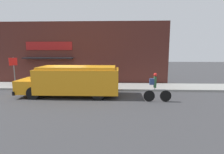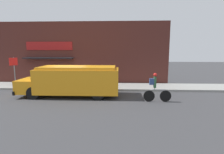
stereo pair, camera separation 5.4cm
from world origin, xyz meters
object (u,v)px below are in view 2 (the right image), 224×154
at_px(school_bus, 73,80).
at_px(cyclist, 156,88).
at_px(stop_sign_post, 14,67).
at_px(trash_bin, 53,79).

height_order(school_bus, cyclist, school_bus).
distance_m(stop_sign_post, trash_bin, 3.08).
relative_size(school_bus, trash_bin, 8.18).
relative_size(school_bus, stop_sign_post, 2.80).
bearing_deg(school_bus, trash_bin, 129.22).
height_order(stop_sign_post, trash_bin, stop_sign_post).
bearing_deg(school_bus, cyclist, -12.57).
height_order(school_bus, stop_sign_post, stop_sign_post).
distance_m(school_bus, trash_bin, 4.20).
relative_size(cyclist, stop_sign_post, 0.73).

